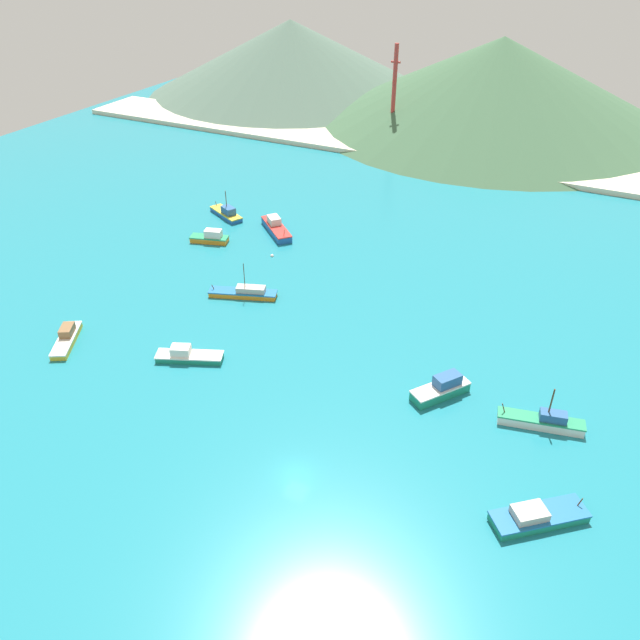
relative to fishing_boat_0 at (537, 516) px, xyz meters
name	(u,v)px	position (x,y,z in m)	size (l,w,h in m)	color
ground	(392,336)	(-24.68, 24.62, -0.96)	(260.00, 280.00, 0.50)	teal
fishing_boat_0	(537,516)	(0.00, 0.00, 0.00)	(9.63, 8.71, 2.06)	#198466
fishing_boat_1	(188,355)	(-47.80, 6.61, 0.00)	(9.38, 5.77, 2.17)	#198466
fishing_boat_3	(543,421)	(-1.90, 14.41, 0.15)	(10.27, 4.04, 5.82)	silver
fishing_boat_4	(442,388)	(-14.39, 14.70, 0.37)	(6.63, 7.88, 2.88)	#198466
fishing_boat_5	(227,213)	(-69.32, 49.05, 0.11)	(9.10, 6.27, 5.58)	#1E5BA8
fishing_boat_6	(245,293)	(-49.71, 24.37, -0.02)	(11.07, 5.85, 5.95)	orange
fishing_boat_7	(67,338)	(-65.80, 2.41, 0.01)	(6.18, 8.62, 2.09)	gold
fishing_boat_8	(276,228)	(-56.93, 47.25, 0.22)	(9.89, 9.39, 2.84)	#1E5BA8
fishing_boat_9	(211,237)	(-65.76, 38.21, 0.21)	(7.40, 4.28, 2.48)	orange
buoy_0	(272,256)	(-52.65, 38.20, -0.60)	(0.61, 0.61, 0.61)	silver
beach_strip	(509,163)	(-24.68, 104.43, -0.11)	(247.00, 18.62, 1.20)	beige
hill_west	(291,57)	(-105.55, 143.92, 10.70)	(94.89, 94.89, 22.82)	#4C6656
hill_central	(498,82)	(-36.32, 137.04, 11.07)	(102.52, 102.52, 23.55)	#3D6042
radio_tower	(394,93)	(-57.14, 109.94, 11.69)	(2.43, 1.94, 24.31)	#B7332D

